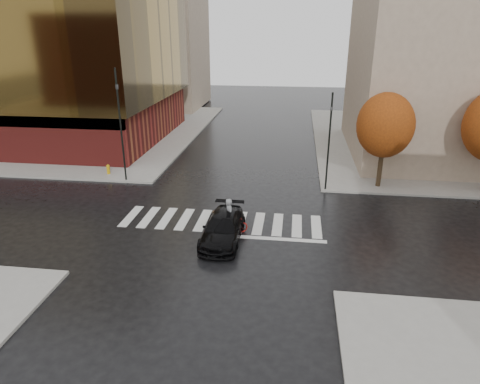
% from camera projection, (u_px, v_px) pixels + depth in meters
% --- Properties ---
extents(ground, '(120.00, 120.00, 0.00)m').
position_uv_depth(ground, '(220.00, 225.00, 24.56)').
color(ground, black).
rests_on(ground, ground).
extents(sidewalk_nw, '(30.00, 30.00, 0.15)m').
position_uv_depth(sidewalk_nw, '(63.00, 130.00, 46.48)').
color(sidewalk_nw, gray).
rests_on(sidewalk_nw, ground).
extents(sidewalk_ne, '(30.00, 30.00, 0.15)m').
position_uv_depth(sidewalk_ne, '(471.00, 143.00, 41.35)').
color(sidewalk_ne, gray).
rests_on(sidewalk_ne, ground).
extents(crosswalk, '(12.00, 3.00, 0.01)m').
position_uv_depth(crosswalk, '(221.00, 221.00, 25.02)').
color(crosswalk, silver).
rests_on(crosswalk, ground).
extents(office_glass, '(27.00, 19.00, 16.00)m').
position_uv_depth(office_glass, '(25.00, 52.00, 40.83)').
color(office_glass, maroon).
rests_on(office_glass, sidewalk_nw).
extents(building_ne_tan, '(16.00, 16.00, 18.00)m').
position_uv_depth(building_ne_tan, '(459.00, 45.00, 34.84)').
color(building_ne_tan, gray).
rests_on(building_ne_tan, sidewalk_ne).
extents(building_nw_far, '(14.00, 12.00, 20.00)m').
position_uv_depth(building_nw_far, '(149.00, 29.00, 56.96)').
color(building_nw_far, gray).
rests_on(building_nw_far, sidewalk_nw).
extents(tree_ne_a, '(3.80, 3.80, 6.50)m').
position_uv_depth(tree_ne_a, '(385.00, 125.00, 28.54)').
color(tree_ne_a, black).
rests_on(tree_ne_a, sidewalk_ne).
extents(sedan, '(2.02, 4.87, 1.41)m').
position_uv_depth(sedan, '(223.00, 228.00, 22.58)').
color(sedan, black).
rests_on(sedan, ground).
extents(cyclist, '(1.92, 1.33, 2.07)m').
position_uv_depth(cyclist, '(231.00, 222.00, 23.28)').
color(cyclist, maroon).
rests_on(cyclist, ground).
extents(traffic_light_nw, '(0.23, 0.20, 7.92)m').
position_uv_depth(traffic_light_nw, '(120.00, 117.00, 29.63)').
color(traffic_light_nw, black).
rests_on(traffic_light_nw, sidewalk_nw).
extents(traffic_light_ne, '(0.18, 0.20, 6.57)m').
position_uv_depth(traffic_light_ne, '(329.00, 137.00, 28.21)').
color(traffic_light_ne, black).
rests_on(traffic_light_ne, sidewalk_ne).
extents(fire_hydrant, '(0.26, 0.26, 0.73)m').
position_uv_depth(fire_hydrant, '(108.00, 169.00, 32.39)').
color(fire_hydrant, '#C2940B').
rests_on(fire_hydrant, sidewalk_nw).
extents(manhole, '(0.65, 0.65, 0.01)m').
position_uv_depth(manhole, '(217.00, 212.00, 26.25)').
color(manhole, '#4F381C').
rests_on(manhole, ground).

